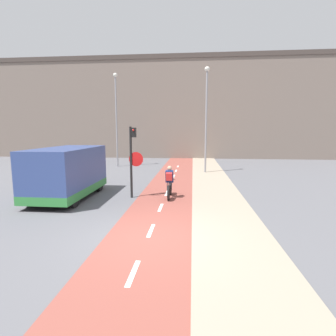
% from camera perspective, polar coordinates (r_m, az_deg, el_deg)
% --- Properties ---
extents(ground_plane, '(120.00, 120.00, 0.00)m').
position_cam_1_polar(ground_plane, '(8.06, -4.31, -14.85)').
color(ground_plane, '#5B5B60').
extents(bike_lane, '(2.57, 60.00, 0.02)m').
position_cam_1_polar(bike_lane, '(8.06, -4.30, -14.76)').
color(bike_lane, brown).
rests_on(bike_lane, ground_plane).
extents(sidewalk_strip, '(2.40, 60.00, 0.05)m').
position_cam_1_polar(sidewalk_strip, '(8.03, 14.07, -14.95)').
color(sidewalk_strip, gray).
rests_on(sidewalk_strip, ground_plane).
extents(building_row_background, '(60.00, 5.20, 11.45)m').
position_cam_1_polar(building_row_background, '(32.42, 3.20, 12.71)').
color(building_row_background, slate).
rests_on(building_row_background, ground_plane).
extents(traffic_light_pole, '(0.67, 0.25, 3.33)m').
position_cam_1_polar(traffic_light_pole, '(12.24, -7.71, 2.96)').
color(traffic_light_pole, black).
rests_on(traffic_light_pole, ground_plane).
extents(street_lamp_far, '(0.36, 0.36, 7.98)m').
position_cam_1_polar(street_lamp_far, '(23.51, -11.20, 11.98)').
color(street_lamp_far, gray).
rests_on(street_lamp_far, ground_plane).
extents(street_lamp_sidewalk, '(0.36, 0.36, 7.67)m').
position_cam_1_polar(street_lamp_sidewalk, '(19.70, 8.35, 12.35)').
color(street_lamp_sidewalk, gray).
rests_on(street_lamp_sidewalk, ground_plane).
extents(cyclist_near, '(0.46, 1.73, 1.52)m').
position_cam_1_polar(cyclist_near, '(12.26, 0.33, -3.26)').
color(cyclist_near, black).
rests_on(cyclist_near, ground_plane).
extents(van, '(2.15, 4.60, 2.36)m').
position_cam_1_polar(van, '(13.06, -21.02, -1.13)').
color(van, '#334784').
rests_on(van, ground_plane).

